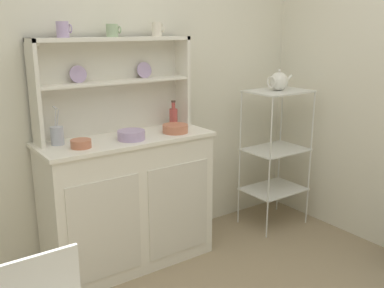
# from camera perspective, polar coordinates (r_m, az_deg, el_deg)

# --- Properties ---
(wall_back) EXTENTS (3.84, 0.05, 2.50)m
(wall_back) POSITION_cam_1_polar(r_m,az_deg,el_deg) (3.06, -10.30, 8.23)
(wall_back) COLOR silver
(wall_back) RESTS_ON ground
(hutch_cabinet) EXTENTS (1.14, 0.45, 0.91)m
(hutch_cabinet) POSITION_cam_1_polar(r_m,az_deg,el_deg) (3.01, -8.26, -7.29)
(hutch_cabinet) COLOR white
(hutch_cabinet) RESTS_ON ground
(hutch_shelf_unit) EXTENTS (1.07, 0.18, 0.63)m
(hutch_shelf_unit) POSITION_cam_1_polar(r_m,az_deg,el_deg) (2.95, -10.32, 8.55)
(hutch_shelf_unit) COLOR silver
(hutch_shelf_unit) RESTS_ON hutch_cabinet
(bakers_rack) EXTENTS (0.48, 0.36, 1.12)m
(bakers_rack) POSITION_cam_1_polar(r_m,az_deg,el_deg) (3.58, 10.88, 0.14)
(bakers_rack) COLOR silver
(bakers_rack) RESTS_ON ground
(cup_lilac_0) EXTENTS (0.09, 0.07, 0.09)m
(cup_lilac_0) POSITION_cam_1_polar(r_m,az_deg,el_deg) (2.77, -16.49, 14.14)
(cup_lilac_0) COLOR #B79ECC
(cup_lilac_0) RESTS_ON hutch_shelf_unit
(cup_sage_1) EXTENTS (0.09, 0.07, 0.08)m
(cup_sage_1) POSITION_cam_1_polar(r_m,az_deg,el_deg) (2.89, -10.36, 14.38)
(cup_sage_1) COLOR #9EB78E
(cup_sage_1) RESTS_ON hutch_shelf_unit
(cup_cream_2) EXTENTS (0.08, 0.07, 0.09)m
(cup_cream_2) POSITION_cam_1_polar(r_m,az_deg,el_deg) (3.05, -4.58, 14.72)
(cup_cream_2) COLOR silver
(cup_cream_2) RESTS_ON hutch_shelf_unit
(bowl_mixing_large) EXTENTS (0.12, 0.12, 0.05)m
(bowl_mixing_large) POSITION_cam_1_polar(r_m,az_deg,el_deg) (2.67, -14.29, 0.04)
(bowl_mixing_large) COLOR #C67556
(bowl_mixing_large) RESTS_ON hutch_cabinet
(bowl_floral_medium) EXTENTS (0.18, 0.18, 0.06)m
(bowl_floral_medium) POSITION_cam_1_polar(r_m,az_deg,el_deg) (2.80, -7.93, 1.17)
(bowl_floral_medium) COLOR #B79ECC
(bowl_floral_medium) RESTS_ON hutch_cabinet
(bowl_cream_small) EXTENTS (0.17, 0.17, 0.05)m
(bowl_cream_small) POSITION_cam_1_polar(r_m,az_deg,el_deg) (2.97, -2.19, 2.03)
(bowl_cream_small) COLOR #C67556
(bowl_cream_small) RESTS_ON hutch_cabinet
(jam_bottle) EXTENTS (0.06, 0.06, 0.19)m
(jam_bottle) POSITION_cam_1_polar(r_m,az_deg,el_deg) (3.13, -2.43, 3.60)
(jam_bottle) COLOR #B74C47
(jam_bottle) RESTS_ON hutch_cabinet
(utensil_jar) EXTENTS (0.08, 0.08, 0.23)m
(utensil_jar) POSITION_cam_1_polar(r_m,az_deg,el_deg) (2.78, -17.19, 1.09)
(utensil_jar) COLOR #B2B7C6
(utensil_jar) RESTS_ON hutch_cabinet
(porcelain_teapot) EXTENTS (0.23, 0.14, 0.16)m
(porcelain_teapot) POSITION_cam_1_polar(r_m,az_deg,el_deg) (3.48, 11.26, 8.04)
(porcelain_teapot) COLOR white
(porcelain_teapot) RESTS_ON bakers_rack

